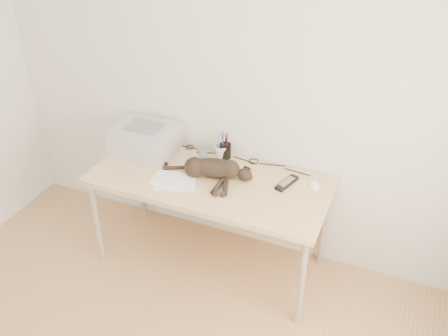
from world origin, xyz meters
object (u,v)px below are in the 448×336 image
at_px(mouse, 314,184).
at_px(pen_cup, 225,151).
at_px(desk, 215,188).
at_px(cat, 211,169).
at_px(printer, 146,139).
at_px(mug, 221,151).

bearing_deg(mouse, pen_cup, 146.67).
height_order(desk, mouse, mouse).
xyz_separation_m(cat, pen_cup, (-0.01, 0.26, -0.00)).
distance_m(cat, pen_cup, 0.26).
xyz_separation_m(desk, mouse, (0.66, 0.10, 0.15)).
height_order(printer, mouse, printer).
xyz_separation_m(desk, mug, (-0.03, 0.19, 0.18)).
xyz_separation_m(pen_cup, mouse, (0.67, -0.10, -0.04)).
bearing_deg(desk, pen_cup, 91.92).
distance_m(desk, cat, 0.20).
distance_m(printer, pen_cup, 0.58).
relative_size(mug, mouse, 0.91).
distance_m(desk, mug, 0.27).
xyz_separation_m(cat, mug, (-0.03, 0.25, -0.01)).
xyz_separation_m(printer, pen_cup, (0.56, 0.13, -0.04)).
relative_size(pen_cup, mouse, 1.73).
xyz_separation_m(desk, pen_cup, (-0.01, 0.20, 0.19)).
bearing_deg(printer, desk, -7.03).
bearing_deg(cat, printer, 155.76).
xyz_separation_m(desk, cat, (-0.00, -0.06, 0.19)).
relative_size(printer, pen_cup, 2.11).
bearing_deg(mouse, printer, 156.82).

